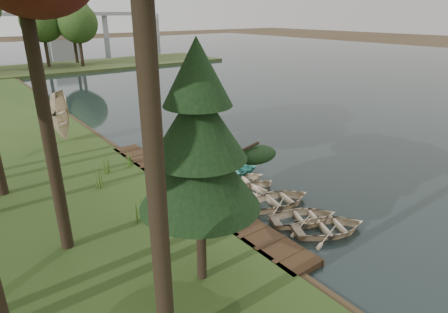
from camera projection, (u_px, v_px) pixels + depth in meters
ground at (213, 186)px, 20.10m from camera, size 300.00×300.00×0.00m
water at (304, 79)px, 51.87m from camera, size 130.00×200.00×0.05m
boardwalk at (188, 191)px, 19.14m from camera, size 1.60×16.00×0.30m
peninsula at (76, 67)px, 61.62m from camera, size 50.00×14.00×0.45m
far_trees at (48, 28)px, 57.49m from camera, size 45.60×5.60×8.80m
bridge at (15, 17)px, 113.47m from camera, size 95.90×4.00×8.60m
building_a at (57, 11)px, 137.60m from camera, size 10.00×8.00×18.00m
rowboat_0 at (329, 226)px, 15.63m from camera, size 3.84×3.38×0.66m
rowboat_1 at (304, 216)px, 16.38m from camera, size 3.66×3.22×0.63m
rowboat_2 at (278, 199)px, 17.81m from camera, size 3.85×3.12×0.70m
rowboat_3 at (252, 189)px, 18.83m from camera, size 3.38×2.57×0.66m
rowboat_4 at (237, 179)px, 19.94m from camera, size 3.62×2.94×0.66m
rowboat_5 at (225, 171)px, 20.82m from camera, size 4.51×3.78×0.80m
rowboat_6 at (206, 162)px, 22.28m from camera, size 3.33×2.64×0.62m
rowboat_7 at (188, 155)px, 23.18m from camera, size 4.26×3.61×0.75m
rowboat_8 at (182, 149)px, 24.16m from camera, size 4.23×3.37×0.78m
stored_rowboat at (64, 136)px, 25.99m from camera, size 4.26×4.21×0.72m
pine_tree at (199, 144)px, 11.02m from camera, size 3.80×3.80×7.85m
reeds_0 at (141, 210)px, 15.97m from camera, size 0.60×0.60×1.02m
reeds_1 at (97, 178)px, 19.06m from camera, size 0.60×0.60×1.03m
reeds_2 at (108, 164)px, 20.88m from camera, size 0.60×0.60×0.93m
reeds_3 at (131, 158)px, 21.78m from camera, size 0.60×0.60×0.90m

